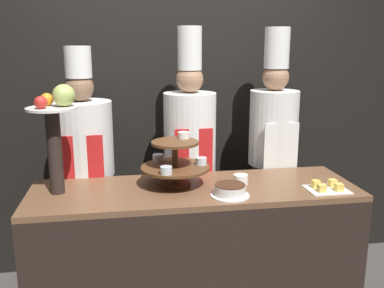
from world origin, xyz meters
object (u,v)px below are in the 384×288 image
at_px(tiered_stand, 176,162).
at_px(chef_center_right, 273,148).
at_px(fruit_pedestal, 56,124).
at_px(chef_left, 84,165).
at_px(cake_square_tray, 327,187).
at_px(chef_center_left, 190,154).
at_px(cup_white, 241,179).
at_px(cake_round, 230,190).

bearing_deg(tiered_stand, chef_center_right, 29.15).
distance_m(fruit_pedestal, chef_left, 0.60).
xyz_separation_m(tiered_stand, cake_square_tray, (0.89, -0.23, -0.13)).
bearing_deg(cake_square_tray, fruit_pedestal, 172.42).
distance_m(fruit_pedestal, chef_center_left, 1.01).
xyz_separation_m(cup_white, chef_center_left, (-0.25, 0.47, 0.05)).
relative_size(cake_square_tray, chef_center_left, 0.13).
bearing_deg(cup_white, chef_left, 154.54).
bearing_deg(chef_center_left, cake_square_tray, -42.54).
height_order(tiered_stand, chef_left, chef_left).
distance_m(cake_round, chef_center_left, 0.69).
relative_size(cake_square_tray, chef_left, 0.14).
xyz_separation_m(tiered_stand, fruit_pedestal, (-0.69, -0.02, 0.26)).
bearing_deg(fruit_pedestal, cup_white, -0.70).
bearing_deg(chef_left, tiered_stand, -36.47).
xyz_separation_m(fruit_pedestal, chef_center_right, (1.47, 0.46, -0.31)).
height_order(chef_left, chef_center_left, chef_center_left).
xyz_separation_m(fruit_pedestal, chef_center_left, (0.84, 0.46, -0.33)).
bearing_deg(cup_white, tiered_stand, 174.61).
relative_size(cup_white, cake_square_tray, 0.38).
bearing_deg(cake_square_tray, cake_round, -179.25).
bearing_deg(tiered_stand, cup_white, -5.39).
bearing_deg(cake_square_tray, cup_white, 157.83).
relative_size(cup_white, chef_center_right, 0.05).
xyz_separation_m(chef_center_left, chef_center_right, (0.62, 0.00, 0.02)).
bearing_deg(fruit_pedestal, tiered_stand, 2.08).
distance_m(tiered_stand, chef_center_right, 0.89).
relative_size(tiered_stand, cake_round, 1.88).
bearing_deg(tiered_stand, cake_square_tray, -14.81).
height_order(cake_round, chef_center_right, chef_center_right).
bearing_deg(chef_left, chef_center_left, -0.00).
xyz_separation_m(chef_left, chef_center_right, (1.37, 0.00, 0.07)).
bearing_deg(cup_white, chef_center_right, 51.66).
xyz_separation_m(fruit_pedestal, cup_white, (1.09, -0.01, -0.38)).
distance_m(fruit_pedestal, cup_white, 1.16).
distance_m(cup_white, chef_center_left, 0.54).
height_order(fruit_pedestal, cup_white, fruit_pedestal).
distance_m(tiered_stand, cake_square_tray, 0.93).
height_order(cup_white, chef_center_left, chef_center_left).
bearing_deg(chef_center_right, chef_left, -180.00).
height_order(cup_white, chef_left, chef_left).
xyz_separation_m(cake_round, cake_square_tray, (0.60, 0.01, -0.02)).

